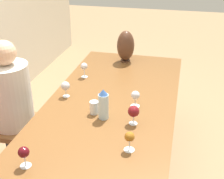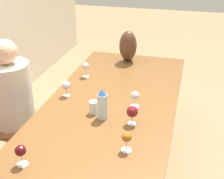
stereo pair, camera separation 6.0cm
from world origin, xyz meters
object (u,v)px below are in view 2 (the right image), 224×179
water_bottle (102,104)px  wine_glass_0 (21,151)px  wine_glass_2 (127,138)px  chair_far (8,118)px  wine_glass_1 (132,112)px  vase (128,46)px  wine_glass_6 (135,96)px  wine_glass_5 (66,86)px  wine_glass_3 (86,66)px  water_tumbler (93,107)px  person_far (15,105)px

water_bottle → wine_glass_0: water_bottle is taller
wine_glass_2 → chair_far: size_ratio=0.14×
wine_glass_0 → chair_far: 0.98m
wine_glass_1 → chair_far: size_ratio=0.15×
vase → chair_far: 1.34m
water_bottle → wine_glass_6: (0.22, -0.19, -0.02)m
chair_far → wine_glass_0: bearing=-141.5°
wine_glass_0 → wine_glass_6: size_ratio=1.01×
vase → wine_glass_1: (-1.14, -0.28, -0.07)m
wine_glass_5 → water_bottle: bearing=-123.4°
vase → wine_glass_3: vase is taller
water_tumbler → wine_glass_0: 0.68m
wine_glass_0 → wine_glass_5: (0.85, 0.08, -0.00)m
chair_far → wine_glass_3: bearing=-45.6°
water_bottle → wine_glass_5: water_bottle is taller
water_tumbler → wine_glass_2: bearing=-138.2°
wine_glass_2 → wine_glass_5: bearing=47.6°
water_bottle → wine_glass_6: water_bottle is taller
wine_glass_2 → person_far: bearing=66.5°
water_tumbler → wine_glass_5: size_ratio=0.75×
water_bottle → chair_far: size_ratio=0.24×
water_bottle → wine_glass_2: 0.41m
wine_glass_3 → wine_glass_6: bearing=-128.2°
vase → wine_glass_0: bearing=172.2°
wine_glass_3 → wine_glass_5: (-0.40, 0.03, -0.01)m
chair_far → person_far: bearing=-90.0°
wine_glass_1 → wine_glass_0: bearing=138.2°
water_tumbler → wine_glass_0: size_ratio=0.76×
wine_glass_2 → person_far: person_far is taller
chair_far → water_bottle: bearing=-98.4°
wine_glass_5 → wine_glass_6: (-0.03, -0.57, -0.00)m
water_tumbler → wine_glass_6: size_ratio=0.77×
wine_glass_0 → person_far: size_ratio=0.11×
chair_far → person_far: (-0.00, -0.09, 0.14)m
vase → wine_glass_1: bearing=-166.1°
wine_glass_3 → wine_glass_5: wine_glass_3 is taller
water_bottle → wine_glass_6: 0.29m
wine_glass_0 → chair_far: chair_far is taller
vase → wine_glass_3: 0.56m
wine_glass_6 → person_far: person_far is taller
water_bottle → wine_glass_1: 0.22m
wine_glass_0 → chair_far: size_ratio=0.14×
vase → wine_glass_5: vase is taller
water_tumbler → chair_far: 0.84m
vase → wine_glass_0: vase is taller
wine_glass_5 → chair_far: (-0.12, 0.50, -0.31)m
water_bottle → chair_far: 0.95m
wine_glass_2 → wine_glass_6: size_ratio=1.01×
wine_glass_3 → wine_glass_5: bearing=176.1°
vase → wine_glass_0: 1.73m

